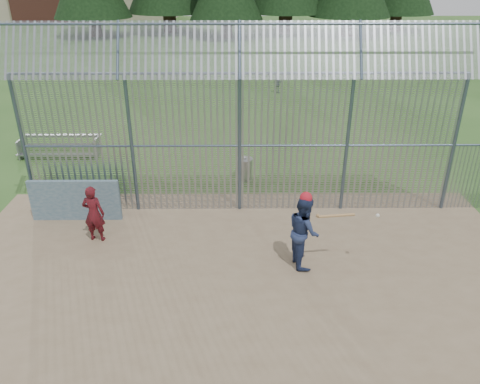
{
  "coord_description": "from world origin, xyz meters",
  "views": [
    {
      "loc": [
        -0.09,
        -8.75,
        6.58
      ],
      "look_at": [
        0.0,
        2.0,
        1.3
      ],
      "focal_mm": 35.0,
      "sensor_mm": 36.0,
      "label": 1
    }
  ],
  "objects_px": {
    "dugout_wall": "(75,200)",
    "batter": "(304,231)",
    "onlooker": "(94,214)",
    "trash_can": "(245,169)",
    "bleacher": "(60,146)"
  },
  "relations": [
    {
      "from": "dugout_wall",
      "to": "batter",
      "type": "xyz_separation_m",
      "value": [
        6.09,
        -2.21,
        0.29
      ]
    },
    {
      "from": "batter",
      "to": "onlooker",
      "type": "bearing_deg",
      "value": 68.12
    },
    {
      "from": "trash_can",
      "to": "bleacher",
      "type": "relative_size",
      "value": 0.27
    },
    {
      "from": "batter",
      "to": "trash_can",
      "type": "relative_size",
      "value": 2.18
    },
    {
      "from": "bleacher",
      "to": "dugout_wall",
      "type": "bearing_deg",
      "value": -66.63
    },
    {
      "from": "dugout_wall",
      "to": "trash_can",
      "type": "distance_m",
      "value": 5.52
    },
    {
      "from": "batter",
      "to": "bleacher",
      "type": "xyz_separation_m",
      "value": [
        -8.21,
        7.13,
        -0.5
      ]
    },
    {
      "from": "onlooker",
      "to": "trash_can",
      "type": "relative_size",
      "value": 1.88
    },
    {
      "from": "batter",
      "to": "trash_can",
      "type": "distance_m",
      "value": 5.16
    },
    {
      "from": "dugout_wall",
      "to": "onlooker",
      "type": "distance_m",
      "value": 1.39
    },
    {
      "from": "onlooker",
      "to": "bleacher",
      "type": "distance_m",
      "value": 6.71
    },
    {
      "from": "trash_can",
      "to": "dugout_wall",
      "type": "bearing_deg",
      "value": -150.11
    },
    {
      "from": "dugout_wall",
      "to": "batter",
      "type": "distance_m",
      "value": 6.48
    },
    {
      "from": "dugout_wall",
      "to": "bleacher",
      "type": "xyz_separation_m",
      "value": [
        -2.12,
        4.92,
        -0.21
      ]
    },
    {
      "from": "batter",
      "to": "onlooker",
      "type": "distance_m",
      "value": 5.37
    }
  ]
}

